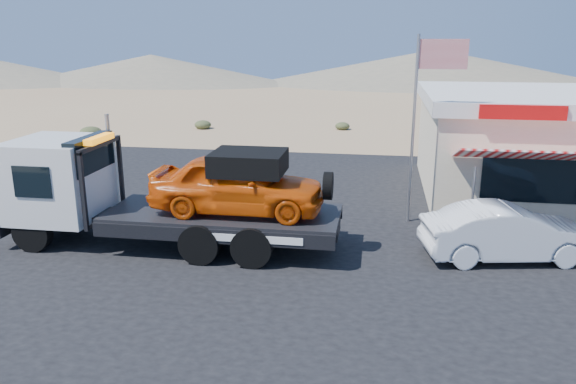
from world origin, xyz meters
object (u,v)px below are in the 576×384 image
(white_sedan, at_px, (508,233))
(jerky_store, at_px, (560,143))
(flagpole, at_px, (422,108))
(tow_truck, at_px, (163,189))

(white_sedan, relative_size, jerky_store, 0.44)
(white_sedan, height_order, jerky_store, jerky_store)
(white_sedan, xyz_separation_m, jerky_store, (3.27, 7.33, 1.21))
(flagpole, bearing_deg, jerky_store, 38.79)
(tow_truck, distance_m, flagpole, 8.33)
(tow_truck, relative_size, jerky_store, 0.92)
(jerky_store, bearing_deg, tow_truck, -148.98)
(flagpole, bearing_deg, tow_truck, -155.84)
(white_sedan, bearing_deg, tow_truck, 81.73)
(jerky_store, relative_size, flagpole, 1.73)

